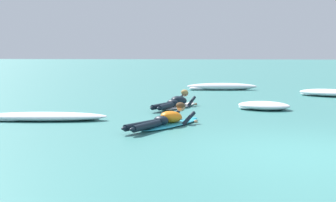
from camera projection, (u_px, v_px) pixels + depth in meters
ground_plane at (250, 95)px, 17.52m from camera, size 120.00×120.00×0.00m
surfer_near at (167, 120)px, 10.25m from camera, size 1.64×2.44×0.53m
surfer_far at (177, 103)px, 13.55m from camera, size 1.32×2.41×0.54m
whitewater_front at (43, 117)px, 11.13m from camera, size 3.14×0.98×0.20m
whitewater_mid_left at (264, 106)px, 13.17m from camera, size 1.66×1.34×0.23m
whitewater_mid_right at (329, 93)px, 16.93m from camera, size 2.35×1.87×0.25m
whitewater_back at (222, 87)px, 19.46m from camera, size 2.98×0.94×0.29m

